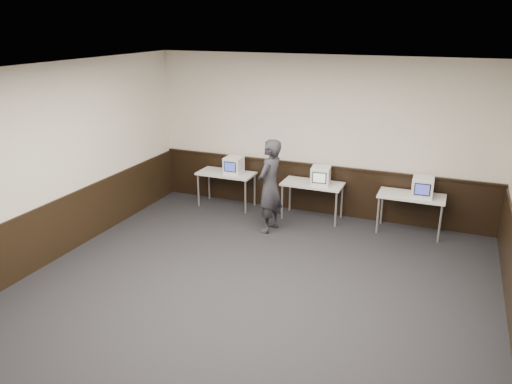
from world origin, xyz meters
TOP-DOWN VIEW (x-y plane):
  - floor at (0.00, 0.00)m, footprint 8.00×8.00m
  - ceiling at (0.00, 0.00)m, footprint 8.00×8.00m
  - back_wall at (0.00, 4.00)m, footprint 7.00×0.00m
  - left_wall at (-3.50, 0.00)m, footprint 0.00×8.00m
  - wainscot_back at (0.00, 3.98)m, footprint 6.98×0.04m
  - wainscot_left at (-3.48, 0.00)m, footprint 0.04×7.98m
  - wainscot_rail at (0.00, 3.96)m, footprint 6.98×0.06m
  - desk_left at (-1.90, 3.60)m, footprint 1.20×0.60m
  - desk_center at (0.00, 3.60)m, footprint 1.20×0.60m
  - desk_right at (1.90, 3.60)m, footprint 1.20×0.60m
  - emac_left at (-1.72, 3.60)m, footprint 0.36×0.39m
  - emac_center at (0.17, 3.55)m, footprint 0.41×0.43m
  - emac_right at (2.08, 3.56)m, footprint 0.39×0.42m
  - person at (-0.57, 2.70)m, footprint 0.52×0.71m

SIDE VIEW (x-z plane):
  - floor at x=0.00m, z-range 0.00..0.00m
  - wainscot_back at x=0.00m, z-range 0.00..1.00m
  - wainscot_left at x=-3.48m, z-range 0.00..1.00m
  - desk_left at x=-1.90m, z-range 0.30..1.05m
  - desk_center at x=0.00m, z-range 0.30..1.05m
  - desk_right at x=1.90m, z-range 0.30..1.05m
  - person at x=-0.57m, z-range 0.00..1.78m
  - emac_left at x=-1.72m, z-range 0.75..1.11m
  - emac_center at x=0.17m, z-range 0.75..1.11m
  - emac_right at x=2.08m, z-range 0.75..1.12m
  - wainscot_rail at x=0.00m, z-range 1.00..1.04m
  - back_wall at x=0.00m, z-range -1.90..5.10m
  - left_wall at x=-3.50m, z-range -2.40..5.60m
  - ceiling at x=0.00m, z-range 3.20..3.20m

